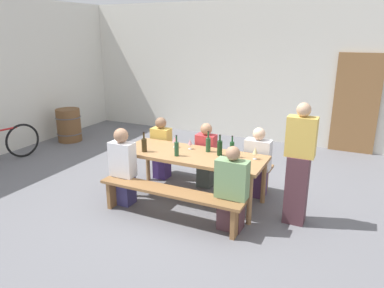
% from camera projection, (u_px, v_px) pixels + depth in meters
% --- Properties ---
extents(ground_plane, '(24.00, 24.00, 0.00)m').
position_uv_depth(ground_plane, '(192.00, 199.00, 5.62)').
color(ground_plane, slate).
extents(back_wall, '(14.00, 0.20, 3.20)m').
position_uv_depth(back_wall, '(262.00, 72.00, 8.36)').
color(back_wall, silver).
rests_on(back_wall, ground).
extents(wooden_door, '(0.90, 0.06, 2.10)m').
position_uv_depth(wooden_door, '(356.00, 104.00, 7.54)').
color(wooden_door, olive).
rests_on(wooden_door, ground).
extents(tasting_table, '(2.21, 0.83, 0.75)m').
position_uv_depth(tasting_table, '(192.00, 158.00, 5.42)').
color(tasting_table, '#9E7247').
rests_on(tasting_table, ground).
extents(bench_near, '(2.11, 0.30, 0.45)m').
position_uv_depth(bench_near, '(169.00, 196.00, 4.90)').
color(bench_near, olive).
rests_on(bench_near, ground).
extents(bench_far, '(2.11, 0.30, 0.45)m').
position_uv_depth(bench_far, '(210.00, 163.00, 6.13)').
color(bench_far, olive).
rests_on(bench_far, ground).
extents(wine_bottle_0, '(0.08, 0.08, 0.32)m').
position_uv_depth(wine_bottle_0, '(220.00, 148.00, 5.28)').
color(wine_bottle_0, '#143319').
rests_on(wine_bottle_0, tasting_table).
extents(wine_bottle_1, '(0.06, 0.06, 0.32)m').
position_uv_depth(wine_bottle_1, '(232.00, 149.00, 5.21)').
color(wine_bottle_1, '#194723').
rests_on(wine_bottle_1, tasting_table).
extents(wine_bottle_2, '(0.07, 0.07, 0.32)m').
position_uv_depth(wine_bottle_2, '(177.00, 148.00, 5.26)').
color(wine_bottle_2, '#234C2D').
rests_on(wine_bottle_2, tasting_table).
extents(wine_bottle_3, '(0.08, 0.08, 0.31)m').
position_uv_depth(wine_bottle_3, '(144.00, 145.00, 5.45)').
color(wine_bottle_3, '#332814').
rests_on(wine_bottle_3, tasting_table).
extents(wine_bottle_4, '(0.07, 0.07, 0.32)m').
position_uv_depth(wine_bottle_4, '(208.00, 144.00, 5.45)').
color(wine_bottle_4, '#234C2D').
rests_on(wine_bottle_4, tasting_table).
extents(wine_glass_0, '(0.07, 0.07, 0.16)m').
position_uv_depth(wine_glass_0, '(190.00, 142.00, 5.57)').
color(wine_glass_0, silver).
rests_on(wine_glass_0, tasting_table).
extents(wine_glass_1, '(0.08, 0.08, 0.17)m').
position_uv_depth(wine_glass_1, '(175.00, 140.00, 5.66)').
color(wine_glass_1, silver).
rests_on(wine_glass_1, tasting_table).
extents(wine_glass_2, '(0.08, 0.08, 0.18)m').
position_uv_depth(wine_glass_2, '(255.00, 151.00, 5.12)').
color(wine_glass_2, silver).
rests_on(wine_glass_2, tasting_table).
extents(seated_guest_near_0, '(0.37, 0.24, 1.18)m').
position_uv_depth(seated_guest_near_0, '(123.00, 168.00, 5.32)').
color(seated_guest_near_0, '#3C386D').
rests_on(seated_guest_near_0, ground).
extents(seated_guest_near_1, '(0.42, 0.24, 1.14)m').
position_uv_depth(seated_guest_near_1, '(232.00, 191.00, 4.63)').
color(seated_guest_near_1, '#533338').
rests_on(seated_guest_near_1, ground).
extents(seated_guest_far_0, '(0.33, 0.24, 1.10)m').
position_uv_depth(seated_guest_far_0, '(161.00, 149.00, 6.31)').
color(seated_guest_far_0, '#3F2A6D').
rests_on(seated_guest_far_0, ground).
extents(seated_guest_far_1, '(0.32, 0.24, 1.09)m').
position_uv_depth(seated_guest_far_1, '(206.00, 157.00, 5.96)').
color(seated_guest_far_1, '#4E5851').
rests_on(seated_guest_far_1, ground).
extents(seated_guest_far_2, '(0.40, 0.24, 1.11)m').
position_uv_depth(seated_guest_far_2, '(257.00, 164.00, 5.59)').
color(seated_guest_far_2, '#4C2F57').
rests_on(seated_guest_far_2, ground).
extents(standing_host, '(0.37, 0.24, 1.66)m').
position_uv_depth(standing_host, '(299.00, 167.00, 4.72)').
color(standing_host, '#502F36').
rests_on(standing_host, ground).
extents(wine_barrel, '(0.59, 0.59, 0.77)m').
position_uv_depth(wine_barrel, '(69.00, 125.00, 8.53)').
color(wine_barrel, brown).
rests_on(wine_barrel, ground).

